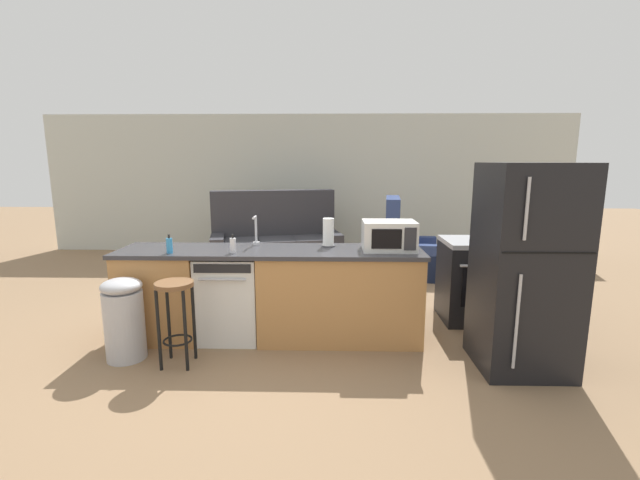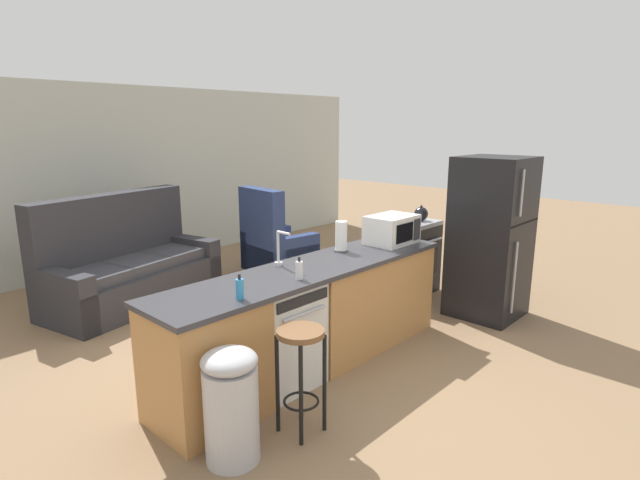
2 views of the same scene
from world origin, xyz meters
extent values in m
plane|color=#896B4C|center=(0.00, 0.00, 0.00)|extent=(24.00, 24.00, 0.00)
cube|color=beige|center=(0.30, 4.20, 1.30)|extent=(10.00, 0.06, 2.60)
cube|color=#B77F47|center=(-0.93, 0.00, 0.43)|extent=(0.75, 0.62, 0.86)
cube|color=#B77F47|center=(0.83, 0.00, 0.43)|extent=(1.55, 0.62, 0.86)
cube|color=#333338|center=(0.15, 0.00, 0.88)|extent=(2.94, 0.66, 0.04)
cube|color=#49331C|center=(0.15, 0.00, 0.04)|extent=(2.86, 0.56, 0.08)
cube|color=silver|center=(-0.25, 0.00, 0.42)|extent=(0.58, 0.58, 0.84)
cube|color=black|center=(-0.25, -0.30, 0.78)|extent=(0.52, 0.01, 0.08)
cylinder|color=#B2B2B7|center=(-0.25, -0.31, 0.68)|extent=(0.44, 0.02, 0.02)
cube|color=black|center=(2.35, 0.55, 0.42)|extent=(0.76, 0.64, 0.85)
cube|color=black|center=(2.35, 0.22, 0.47)|extent=(0.53, 0.01, 0.43)
cylinder|color=silver|center=(2.35, 0.20, 0.70)|extent=(0.61, 0.03, 0.03)
cube|color=#A8AAB2|center=(2.35, 0.55, 0.88)|extent=(0.76, 0.64, 0.05)
torus|color=black|center=(2.18, 0.42, 0.89)|extent=(0.16, 0.16, 0.01)
torus|color=black|center=(2.52, 0.42, 0.89)|extent=(0.16, 0.16, 0.01)
torus|color=black|center=(2.18, 0.68, 0.89)|extent=(0.16, 0.16, 0.01)
torus|color=black|center=(2.52, 0.68, 0.89)|extent=(0.16, 0.16, 0.01)
cube|color=black|center=(2.35, -0.55, 0.86)|extent=(0.72, 0.70, 1.73)
cylinder|color=#B2B2B7|center=(2.15, -0.92, 1.40)|extent=(0.02, 0.02, 0.46)
cylinder|color=#B2B2B7|center=(2.15, -0.92, 0.54)|extent=(0.02, 0.02, 0.75)
cube|color=black|center=(2.35, -0.90, 1.07)|extent=(0.68, 0.01, 0.01)
cube|color=white|center=(1.29, 0.00, 1.04)|extent=(0.50, 0.36, 0.28)
cube|color=black|center=(1.25, -0.18, 1.04)|extent=(0.27, 0.01, 0.18)
cube|color=#2D2D33|center=(1.46, -0.18, 1.04)|extent=(0.11, 0.01, 0.21)
cylinder|color=silver|center=(-0.02, 0.22, 0.92)|extent=(0.07, 0.07, 0.03)
cylinder|color=silver|center=(-0.02, 0.22, 1.06)|extent=(0.02, 0.02, 0.26)
cylinder|color=silver|center=(-0.02, 0.15, 1.19)|extent=(0.02, 0.14, 0.02)
cylinder|color=#4C4C51|center=(0.71, 0.16, 0.91)|extent=(0.14, 0.14, 0.01)
cylinder|color=white|center=(0.71, 0.16, 1.05)|extent=(0.11, 0.11, 0.27)
cylinder|color=silver|center=(-0.17, -0.18, 0.97)|extent=(0.06, 0.06, 0.14)
cylinder|color=black|center=(-0.17, -0.18, 1.06)|extent=(0.02, 0.02, 0.04)
cylinder|color=#338CCC|center=(-0.76, -0.20, 0.97)|extent=(0.06, 0.06, 0.14)
cylinder|color=black|center=(-0.76, -0.20, 1.06)|extent=(0.02, 0.02, 0.04)
sphere|color=black|center=(2.52, 0.42, 0.99)|extent=(0.17, 0.17, 0.17)
sphere|color=black|center=(2.52, 0.42, 1.08)|extent=(0.03, 0.03, 0.03)
cone|color=black|center=(2.60, 0.42, 1.00)|extent=(0.08, 0.04, 0.06)
cylinder|color=brown|center=(-0.58, -0.60, 0.72)|extent=(0.32, 0.32, 0.04)
cylinder|color=black|center=(-0.69, -0.71, 0.35)|extent=(0.03, 0.03, 0.70)
cylinder|color=black|center=(-0.47, -0.71, 0.35)|extent=(0.03, 0.03, 0.70)
cylinder|color=black|center=(-0.69, -0.49, 0.35)|extent=(0.03, 0.03, 0.70)
cylinder|color=black|center=(-0.47, -0.49, 0.35)|extent=(0.03, 0.03, 0.70)
torus|color=black|center=(-0.58, -0.60, 0.22)|extent=(0.25, 0.25, 0.02)
cylinder|color=#B7B7BC|center=(-1.09, -0.50, 0.31)|extent=(0.34, 0.34, 0.62)
ellipsoid|color=#B7B7BC|center=(-1.09, -0.50, 0.67)|extent=(0.35, 0.35, 0.14)
cube|color=#2D2D33|center=(-0.13, 2.61, 0.21)|extent=(2.15, 1.32, 0.42)
cube|color=#2D2D33|center=(-0.21, 2.93, 0.64)|extent=(2.00, 0.68, 1.27)
cube|color=#2D2D33|center=(-1.01, 2.41, 0.31)|extent=(0.40, 0.92, 0.62)
cube|color=#2D2D33|center=(0.74, 2.81, 0.31)|extent=(0.40, 0.92, 0.62)
cube|color=#3B3B41|center=(-0.66, 2.44, 0.48)|extent=(0.69, 0.74, 0.12)
cube|color=#3B3B41|center=(-0.12, 2.56, 0.48)|extent=(0.69, 0.74, 0.12)
cube|color=#3B3B41|center=(0.41, 2.68, 0.48)|extent=(0.69, 0.74, 0.12)
cube|color=navy|center=(1.97, 2.40, 0.20)|extent=(0.90, 0.94, 0.40)
cube|color=navy|center=(1.67, 2.44, 0.60)|extent=(0.31, 0.87, 1.20)
cube|color=navy|center=(1.93, 2.06, 0.28)|extent=(0.81, 0.26, 0.55)
cube|color=navy|center=(2.01, 2.74, 0.28)|extent=(0.81, 0.26, 0.55)
camera|label=1|loc=(0.73, -4.03, 1.74)|focal=24.00mm
camera|label=2|loc=(-2.72, -2.77, 2.05)|focal=28.00mm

